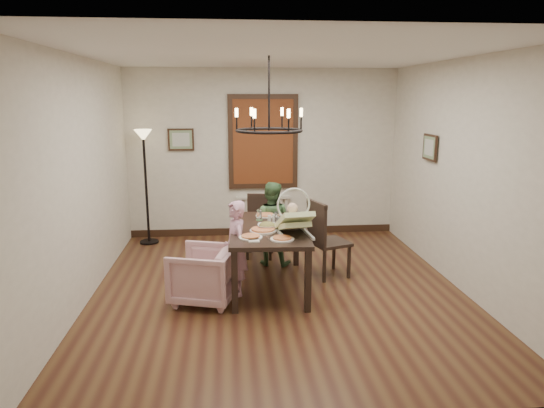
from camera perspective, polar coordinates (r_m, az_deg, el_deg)
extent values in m
cube|color=#55361D|center=(6.10, 0.72, -10.03)|extent=(4.50, 5.00, 0.01)
cube|color=white|center=(5.65, 0.80, 17.18)|extent=(4.50, 5.00, 0.01)
cube|color=beige|center=(8.18, -1.06, 5.94)|extent=(4.50, 0.01, 2.80)
cube|color=beige|center=(5.92, -21.47, 2.50)|extent=(0.01, 5.00, 2.80)
cube|color=beige|center=(6.35, 21.42, 3.13)|extent=(0.01, 5.00, 2.80)
cube|color=black|center=(5.98, -0.33, -2.96)|extent=(1.01, 1.69, 0.05)
cube|color=black|center=(5.38, -4.42, -9.14)|extent=(0.07, 0.07, 0.72)
cube|color=black|center=(6.82, -3.92, -4.39)|extent=(0.07, 0.07, 0.72)
cube|color=black|center=(5.41, 4.24, -9.02)|extent=(0.07, 0.07, 0.72)
cube|color=black|center=(6.84, 2.86, -4.33)|extent=(0.07, 0.07, 0.72)
imported|color=#C8999A|center=(5.72, -8.00, -8.25)|extent=(0.88, 0.87, 0.65)
imported|color=#C58BA4|center=(5.84, -4.30, -6.13)|extent=(0.30, 0.39, 0.95)
imported|color=#456D40|center=(6.85, -0.11, -3.13)|extent=(0.57, 0.50, 0.99)
imported|color=white|center=(5.88, -0.56, -2.63)|extent=(0.29, 0.29, 0.07)
cylinder|color=tan|center=(5.77, -1.06, -3.08)|extent=(0.32, 0.32, 0.04)
cylinder|color=silver|center=(6.11, 0.85, -1.76)|extent=(0.06, 0.06, 0.13)
cube|color=brown|center=(8.12, -1.05, 7.31)|extent=(1.00, 0.03, 1.40)
cube|color=black|center=(8.14, -10.66, 7.46)|extent=(0.42, 0.03, 0.36)
cube|color=black|center=(7.11, 18.09, 6.34)|extent=(0.03, 0.42, 0.36)
torus|color=black|center=(5.77, -0.35, 8.64)|extent=(0.80, 0.80, 0.04)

